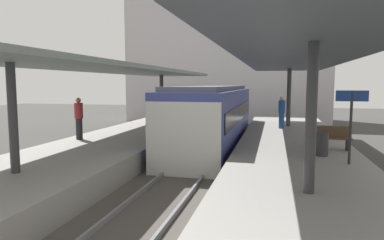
# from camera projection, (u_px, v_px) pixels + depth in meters

# --- Properties ---
(ground_plane) EXTENTS (80.00, 80.00, 0.00)m
(ground_plane) POSITION_uv_depth(u_px,v_px,m) (193.00, 172.00, 13.42)
(ground_plane) COLOR #383835
(platform_left) EXTENTS (4.40, 28.00, 1.00)m
(platform_left) POSITION_uv_depth(u_px,v_px,m) (103.00, 155.00, 14.25)
(platform_left) COLOR gray
(platform_left) RESTS_ON ground_plane
(platform_right) EXTENTS (4.40, 28.00, 1.00)m
(platform_right) POSITION_uv_depth(u_px,v_px,m) (295.00, 165.00, 12.50)
(platform_right) COLOR gray
(platform_right) RESTS_ON ground_plane
(track_ballast) EXTENTS (3.20, 28.00, 0.20)m
(track_ballast) POSITION_uv_depth(u_px,v_px,m) (193.00, 170.00, 13.41)
(track_ballast) COLOR #4C4742
(track_ballast) RESTS_ON ground_plane
(rail_near_side) EXTENTS (0.08, 28.00, 0.14)m
(rail_near_side) POSITION_uv_depth(u_px,v_px,m) (175.00, 164.00, 13.56)
(rail_near_side) COLOR slate
(rail_near_side) RESTS_ON track_ballast
(rail_far_side) EXTENTS (0.08, 28.00, 0.14)m
(rail_far_side) POSITION_uv_depth(u_px,v_px,m) (211.00, 166.00, 13.23)
(rail_far_side) COLOR slate
(rail_far_side) RESTS_ON track_ballast
(commuter_train) EXTENTS (2.78, 12.25, 3.10)m
(commuter_train) POSITION_uv_depth(u_px,v_px,m) (213.00, 117.00, 17.70)
(commuter_train) COLOR #38428C
(commuter_train) RESTS_ON track_ballast
(canopy_left) EXTENTS (4.18, 21.00, 3.13)m
(canopy_left) POSITION_uv_depth(u_px,v_px,m) (116.00, 70.00, 15.24)
(canopy_left) COLOR #333335
(canopy_left) RESTS_ON platform_left
(canopy_right) EXTENTS (4.18, 21.00, 3.46)m
(canopy_right) POSITION_uv_depth(u_px,v_px,m) (296.00, 60.00, 13.46)
(canopy_right) COLOR #333335
(canopy_right) RESTS_ON platform_right
(platform_bench) EXTENTS (1.40, 0.41, 0.86)m
(platform_bench) POSITION_uv_depth(u_px,v_px,m) (331.00, 137.00, 12.76)
(platform_bench) COLOR black
(platform_bench) RESTS_ON platform_right
(platform_sign) EXTENTS (0.90, 0.08, 2.21)m
(platform_sign) POSITION_uv_depth(u_px,v_px,m) (351.00, 110.00, 10.27)
(platform_sign) COLOR #262628
(platform_sign) RESTS_ON platform_right
(litter_bin) EXTENTS (0.44, 0.44, 0.80)m
(litter_bin) POSITION_uv_depth(u_px,v_px,m) (322.00, 144.00, 11.64)
(litter_bin) COLOR #2D2D30
(litter_bin) RESTS_ON platform_right
(passenger_near_bench) EXTENTS (0.36, 0.36, 1.81)m
(passenger_near_bench) POSITION_uv_depth(u_px,v_px,m) (79.00, 118.00, 15.05)
(passenger_near_bench) COLOR #232328
(passenger_near_bench) RESTS_ON platform_left
(passenger_mid_platform) EXTENTS (0.36, 0.36, 1.68)m
(passenger_mid_platform) POSITION_uv_depth(u_px,v_px,m) (169.00, 111.00, 20.04)
(passenger_mid_platform) COLOR maroon
(passenger_mid_platform) RESTS_ON platform_left
(passenger_far_end) EXTENTS (0.36, 0.36, 1.74)m
(passenger_far_end) POSITION_uv_depth(u_px,v_px,m) (282.00, 112.00, 18.75)
(passenger_far_end) COLOR navy
(passenger_far_end) RESTS_ON platform_right
(station_building_backdrop) EXTENTS (18.00, 6.00, 11.00)m
(station_building_backdrop) POSITION_uv_depth(u_px,v_px,m) (228.00, 62.00, 32.52)
(station_building_backdrop) COLOR #B7B2B7
(station_building_backdrop) RESTS_ON ground_plane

